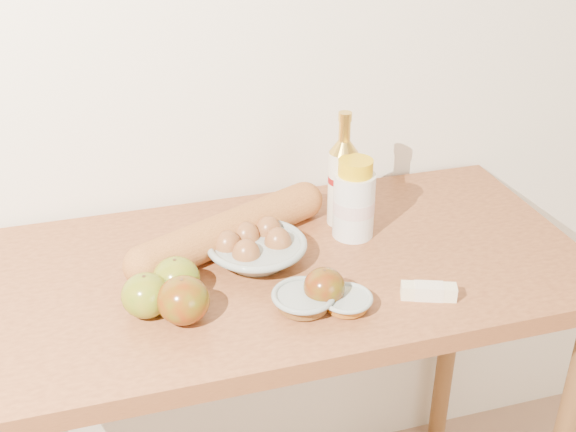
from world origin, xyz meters
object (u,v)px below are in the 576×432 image
(baguette, at_px, (230,230))
(bourbon_bottle, at_px, (343,180))
(egg_bowl, at_px, (256,248))
(cream_bottle, at_px, (354,201))
(table, at_px, (284,313))

(baguette, bearing_deg, bourbon_bottle, -16.46)
(bourbon_bottle, relative_size, egg_bowl, 0.99)
(bourbon_bottle, xyz_separation_m, cream_bottle, (0.01, -0.06, -0.02))
(bourbon_bottle, distance_m, cream_bottle, 0.06)
(egg_bowl, height_order, baguette, baguette)
(table, bearing_deg, baguette, 136.09)
(cream_bottle, xyz_separation_m, egg_bowl, (-0.22, -0.04, -0.05))
(bourbon_bottle, bearing_deg, egg_bowl, -158.02)
(cream_bottle, relative_size, egg_bowl, 0.67)
(cream_bottle, distance_m, baguette, 0.26)
(bourbon_bottle, xyz_separation_m, baguette, (-0.25, -0.04, -0.06))
(bourbon_bottle, distance_m, egg_bowl, 0.25)
(bourbon_bottle, bearing_deg, table, -146.08)
(cream_bottle, relative_size, baguette, 0.36)
(bourbon_bottle, bearing_deg, cream_bottle, -86.98)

